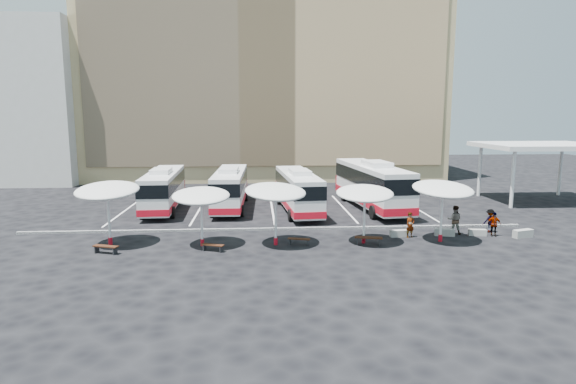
{
  "coord_description": "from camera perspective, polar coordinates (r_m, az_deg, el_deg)",
  "views": [
    {
      "loc": [
        -1.24,
        -31.27,
        7.76
      ],
      "look_at": [
        1.0,
        3.0,
        2.2
      ],
      "focal_mm": 30.0,
      "sensor_mm": 36.0,
      "label": 1
    }
  ],
  "objects": [
    {
      "name": "passenger_1",
      "position": [
        33.21,
        19.18,
        -3.15
      ],
      "size": [
        1.13,
        1.01,
        1.91
      ],
      "primitive_type": "imported",
      "rotation": [
        0.0,
        0.0,
        2.77
      ],
      "color": "black",
      "rests_on": "ground"
    },
    {
      "name": "bus_1",
      "position": [
        40.36,
        -6.86,
        0.6
      ],
      "size": [
        2.77,
        10.99,
        3.47
      ],
      "rotation": [
        0.0,
        0.0,
        -0.03
      ],
      "color": "white",
      "rests_on": "ground"
    },
    {
      "name": "bus_0",
      "position": [
        40.79,
        -14.54,
        0.46
      ],
      "size": [
        2.88,
        11.02,
        3.47
      ],
      "rotation": [
        0.0,
        0.0,
        0.04
      ],
      "color": "white",
      "rests_on": "ground"
    },
    {
      "name": "sunshade_1",
      "position": [
        28.71,
        -10.28,
        -0.47
      ],
      "size": [
        3.59,
        3.63,
        3.55
      ],
      "rotation": [
        0.0,
        0.0,
        0.06
      ],
      "color": "white",
      "rests_on": "ground"
    },
    {
      "name": "wood_bench_2",
      "position": [
        28.97,
        1.3,
        -5.7
      ],
      "size": [
        1.38,
        0.69,
        0.41
      ],
      "rotation": [
        0.0,
        0.0,
        -0.27
      ],
      "color": "black",
      "rests_on": "ground"
    },
    {
      "name": "curb_divider",
      "position": [
        32.71,
        -1.47,
        -4.39
      ],
      "size": [
        34.0,
        0.25,
        0.15
      ],
      "primitive_type": "cube",
      "color": "black",
      "rests_on": "ground"
    },
    {
      "name": "conc_bench_0",
      "position": [
        31.74,
        13.02,
        -4.8
      ],
      "size": [
        1.19,
        0.53,
        0.43
      ],
      "primitive_type": "cube",
      "rotation": [
        0.0,
        0.0,
        0.13
      ],
      "color": "gray",
      "rests_on": "ground"
    },
    {
      "name": "sunshade_3",
      "position": [
        29.22,
        9.09,
        -0.18
      ],
      "size": [
        3.67,
        3.71,
        3.6
      ],
      "rotation": [
        0.0,
        0.0,
        -0.07
      ],
      "color": "white",
      "rests_on": "ground"
    },
    {
      "name": "bus_3",
      "position": [
        40.58,
        9.88,
        0.98
      ],
      "size": [
        3.99,
        12.91,
        4.03
      ],
      "rotation": [
        0.0,
        0.0,
        0.1
      ],
      "color": "white",
      "rests_on": "ground"
    },
    {
      "name": "sandstone_building",
      "position": [
        63.34,
        -2.68,
        13.59
      ],
      "size": [
        42.0,
        18.25,
        29.6
      ],
      "color": "tan",
      "rests_on": "ground"
    },
    {
      "name": "passenger_2",
      "position": [
        33.66,
        23.21,
        -3.54
      ],
      "size": [
        0.97,
        0.58,
        1.55
      ],
      "primitive_type": "imported",
      "rotation": [
        0.0,
        0.0,
        -0.23
      ],
      "color": "black",
      "rests_on": "ground"
    },
    {
      "name": "ground",
      "position": [
        32.25,
        -1.43,
        -4.73
      ],
      "size": [
        120.0,
        120.0,
        0.0
      ],
      "primitive_type": "plane",
      "color": "black",
      "rests_on": "ground"
    },
    {
      "name": "conc_bench_2",
      "position": [
        33.53,
        21.52,
        -4.48
      ],
      "size": [
        1.14,
        0.53,
        0.41
      ],
      "primitive_type": "cube",
      "rotation": [
        0.0,
        0.0,
        -0.16
      ],
      "color": "gray",
      "rests_on": "ground"
    },
    {
      "name": "bay_lines",
      "position": [
        40.05,
        -1.89,
        -1.97
      ],
      "size": [
        24.15,
        12.0,
        0.01
      ],
      "color": "white",
      "rests_on": "ground"
    },
    {
      "name": "bus_2",
      "position": [
        38.7,
        1.17,
        0.3
      ],
      "size": [
        3.18,
        11.13,
        3.49
      ],
      "rotation": [
        0.0,
        0.0,
        0.08
      ],
      "color": "white",
      "rests_on": "ground"
    },
    {
      "name": "sunshade_0",
      "position": [
        30.38,
        -20.63,
        0.15
      ],
      "size": [
        3.84,
        3.89,
        3.88
      ],
      "rotation": [
        0.0,
        0.0,
        -0.04
      ],
      "color": "white",
      "rests_on": "ground"
    },
    {
      "name": "wood_bench_1",
      "position": [
        28.01,
        -8.91,
        -6.34
      ],
      "size": [
        1.36,
        0.83,
        0.41
      ],
      "rotation": [
        0.0,
        0.0,
        -0.39
      ],
      "color": "black",
      "rests_on": "ground"
    },
    {
      "name": "sunshade_2",
      "position": [
        28.41,
        -1.49,
        0.01
      ],
      "size": [
        4.73,
        4.75,
        3.8
      ],
      "rotation": [
        0.0,
        0.0,
        0.38
      ],
      "color": "white",
      "rests_on": "ground"
    },
    {
      "name": "conc_bench_1",
      "position": [
        32.74,
        18.07,
        -4.56
      ],
      "size": [
        1.3,
        0.72,
        0.46
      ],
      "primitive_type": "cube",
      "rotation": [
        0.0,
        0.0,
        -0.26
      ],
      "color": "gray",
      "rests_on": "ground"
    },
    {
      "name": "conc_bench_3",
      "position": [
        34.19,
        26.08,
        -4.45
      ],
      "size": [
        1.41,
        0.82,
        0.5
      ],
      "primitive_type": "cube",
      "rotation": [
        0.0,
        0.0,
        0.3
      ],
      "color": "gray",
      "rests_on": "ground"
    },
    {
      "name": "passenger_3",
      "position": [
        34.63,
        22.82,
        -3.16
      ],
      "size": [
        1.08,
        0.7,
        1.56
      ],
      "primitive_type": "imported",
      "rotation": [
        0.0,
        0.0,
        3.27
      ],
      "color": "black",
      "rests_on": "ground"
    },
    {
      "name": "wood_bench_0",
      "position": [
        29.1,
        -20.8,
        -6.17
      ],
      "size": [
        1.53,
        0.85,
        0.45
      ],
      "rotation": [
        0.0,
        0.0,
        -0.33
      ],
      "color": "black",
      "rests_on": "ground"
    },
    {
      "name": "service_canopy",
      "position": [
        48.47,
        27.76,
        4.72
      ],
      "size": [
        10.0,
        8.0,
        5.2
      ],
      "color": "white",
      "rests_on": "ground"
    },
    {
      "name": "passenger_0",
      "position": [
        31.59,
        14.29,
        -3.81
      ],
      "size": [
        0.68,
        0.56,
        1.62
      ],
      "primitive_type": "imported",
      "rotation": [
        0.0,
        0.0,
        0.33
      ],
      "color": "black",
      "rests_on": "ground"
    },
    {
      "name": "wood_bench_3",
      "position": [
        29.33,
        9.52,
        -5.5
      ],
      "size": [
        1.7,
        0.82,
        0.5
      ],
      "rotation": [
        0.0,
        0.0,
        -0.24
      ],
      "color": "black",
      "rests_on": "ground"
    },
    {
      "name": "apartment_block",
      "position": [
        65.05,
        -28.43,
        9.2
      ],
      "size": [
        14.0,
        14.0,
        18.0
      ],
      "primitive_type": "cube",
      "color": "beige",
      "rests_on": "ground"
    },
    {
      "name": "sunshade_4",
      "position": [
        30.67,
        17.88,
        0.29
      ],
      "size": [
        4.16,
        4.2,
        3.83
      ],
      "rotation": [
        0.0,
        0.0,
        0.15
      ],
      "color": "white",
      "rests_on": "ground"
    }
  ]
}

